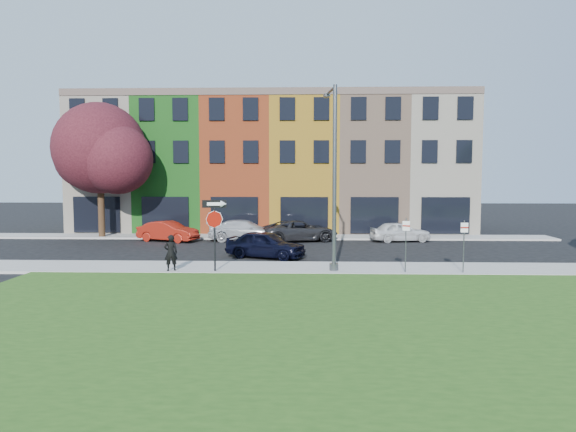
{
  "coord_description": "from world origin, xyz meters",
  "views": [
    {
      "loc": [
        0.01,
        -20.37,
        4.34
      ],
      "look_at": [
        -0.77,
        4.0,
        2.4
      ],
      "focal_mm": 32.0,
      "sensor_mm": 36.0,
      "label": 1
    }
  ],
  "objects_px": {
    "stop_sign": "(214,221)",
    "street_lamp": "(334,178)",
    "man": "(171,253)",
    "sedan_near": "(266,244)"
  },
  "relations": [
    {
      "from": "man",
      "to": "street_lamp",
      "type": "height_order",
      "value": "street_lamp"
    },
    {
      "from": "stop_sign",
      "to": "street_lamp",
      "type": "xyz_separation_m",
      "value": [
        5.23,
        0.54,
        1.87
      ]
    },
    {
      "from": "sedan_near",
      "to": "street_lamp",
      "type": "xyz_separation_m",
      "value": [
        3.32,
        -3.84,
        3.5
      ]
    },
    {
      "from": "man",
      "to": "street_lamp",
      "type": "distance_m",
      "value": 7.93
    },
    {
      "from": "sedan_near",
      "to": "street_lamp",
      "type": "relative_size",
      "value": 0.56
    },
    {
      "from": "stop_sign",
      "to": "man",
      "type": "bearing_deg",
      "value": 174.79
    },
    {
      "from": "stop_sign",
      "to": "street_lamp",
      "type": "bearing_deg",
      "value": 1.22
    },
    {
      "from": "stop_sign",
      "to": "man",
      "type": "height_order",
      "value": "stop_sign"
    },
    {
      "from": "stop_sign",
      "to": "man",
      "type": "xyz_separation_m",
      "value": [
        -1.96,
        0.02,
        -1.43
      ]
    },
    {
      "from": "man",
      "to": "street_lamp",
      "type": "bearing_deg",
      "value": 160.99
    }
  ]
}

